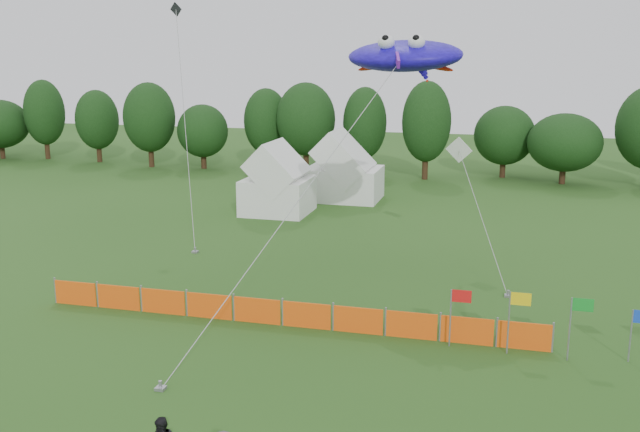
% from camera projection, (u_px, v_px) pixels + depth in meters
% --- Properties ---
extents(treeline, '(104.57, 8.78, 8.36)m').
position_uv_depth(treeline, '(459.00, 129.00, 59.06)').
color(treeline, '#382314').
rests_on(treeline, ground).
extents(tent_left, '(4.26, 4.26, 3.76)m').
position_uv_depth(tent_left, '(278.00, 184.00, 46.59)').
color(tent_left, white).
rests_on(tent_left, ground).
extents(tent_right, '(5.33, 4.27, 3.77)m').
position_uv_depth(tent_right, '(344.00, 173.00, 50.98)').
color(tent_right, white).
rests_on(tent_right, ground).
extents(barrier_fence, '(19.90, 0.06, 1.00)m').
position_uv_depth(barrier_fence, '(281.00, 313.00, 27.36)').
color(barrier_fence, '#FD560E').
rests_on(barrier_fence, ground).
extents(flag_row, '(10.73, 0.67, 2.26)m').
position_uv_depth(flag_row, '(605.00, 321.00, 23.97)').
color(flag_row, gray).
rests_on(flag_row, ground).
extents(stingray_kite, '(8.48, 21.02, 11.09)m').
position_uv_depth(stingray_kite, '(407.00, 56.00, 32.03)').
color(stingray_kite, '#240FE1').
rests_on(stingray_kite, ground).
extents(small_kite_white, '(3.54, 5.89, 6.26)m').
position_uv_depth(small_kite_white, '(469.00, 180.00, 34.26)').
color(small_kite_white, white).
rests_on(small_kite_white, ground).
extents(small_kite_dark, '(4.27, 6.86, 13.22)m').
position_uv_depth(small_kite_dark, '(184.00, 107.00, 39.97)').
color(small_kite_dark, black).
rests_on(small_kite_dark, ground).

